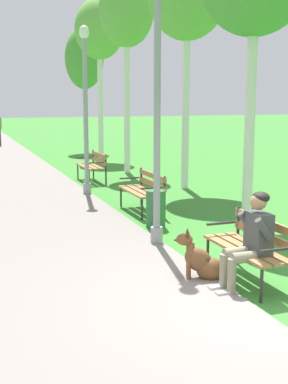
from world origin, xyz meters
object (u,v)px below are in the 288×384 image
lamp_post_near (157,105)px  person_seated_on_near_bench (251,238)px  dog_brown (202,262)px  lamp_post_mid (86,109)px  park_bench_far (93,164)px  birch_tree_fifth (99,30)px  park_bench_near (253,243)px  birch_tree_fourth (126,12)px  park_bench_mid (144,188)px  birch_tree_sixth (84,59)px  litter_bin (156,209)px

lamp_post_near → person_seated_on_near_bench: bearing=-81.3°
dog_brown → lamp_post_mid: size_ratio=0.19×
park_bench_far → birch_tree_fifth: (1.74, 5.44, 4.41)m
park_bench_near → person_seated_on_near_bench: bearing=-126.7°
birch_tree_fourth → dog_brown: bearing=-102.7°
dog_brown → park_bench_near: bearing=-20.2°
park_bench_near → lamp_post_mid: lamp_post_mid is taller
park_bench_mid → lamp_post_mid: lamp_post_mid is taller
person_seated_on_near_bench → lamp_post_mid: (-0.35, 7.01, 1.43)m
dog_brown → lamp_post_mid: lamp_post_mid is taller
person_seated_on_near_bench → dog_brown: person_seated_on_near_bench is taller
park_bench_near → park_bench_far: (0.12, 8.74, 0.00)m
park_bench_mid → birch_tree_sixth: bearing=81.7°
birch_tree_fourth → birch_tree_fifth: birch_tree_fourth is taller
park_bench_mid → birch_tree_fourth: size_ratio=0.24×
lamp_post_mid → birch_tree_sixth: (2.55, 10.55, 1.96)m
dog_brown → park_bench_far: bearing=85.1°
person_seated_on_near_bench → birch_tree_sixth: size_ratio=0.23×
park_bench_mid → birch_tree_sixth: birch_tree_sixth is taller
litter_bin → dog_brown: bearing=-99.3°
park_bench_far → birch_tree_fifth: birch_tree_fifth is taller
litter_bin → park_bench_mid: bearing=79.0°
dog_brown → litter_bin: 2.92m
person_seated_on_near_bench → litter_bin: (0.06, 3.39, -0.33)m
person_seated_on_near_bench → dog_brown: bearing=129.2°
birch_tree_fourth → birch_tree_sixth: birch_tree_fourth is taller
birch_tree_sixth → person_seated_on_near_bench: bearing=-97.1°
lamp_post_mid → litter_bin: lamp_post_mid is taller
park_bench_near → dog_brown: park_bench_near is taller
litter_bin → lamp_post_near: bearing=-110.6°
park_bench_near → litter_bin: size_ratio=2.14×
park_bench_mid → park_bench_far: same height
birch_tree_sixth → litter_bin: 14.81m
park_bench_far → lamp_post_near: (-0.68, -6.72, 1.75)m
park_bench_near → park_bench_far: 8.74m
litter_bin → park_bench_far: bearing=87.3°
park_bench_near → litter_bin: park_bench_near is taller
birch_tree_fourth → birch_tree_fifth: (0.25, 4.07, -0.05)m
park_bench_mid → dog_brown: bearing=-99.8°
lamp_post_mid → birch_tree_fifth: birch_tree_fifth is taller
park_bench_far → lamp_post_near: size_ratio=0.34×
park_bench_near → birch_tree_fifth: bearing=82.6°
lamp_post_mid → birch_tree_fifth: size_ratio=0.66×
person_seated_on_near_bench → lamp_post_near: bearing=98.7°
dog_brown → park_bench_mid: bearing=80.2°
park_bench_near → birch_tree_sixth: birch_tree_sixth is taller
park_bench_near → person_seated_on_near_bench: 0.39m
park_bench_near → birch_tree_fourth: size_ratio=0.24×
dog_brown → litter_bin: bearing=80.7°
birch_tree_fifth → birch_tree_sixth: size_ratio=1.12×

